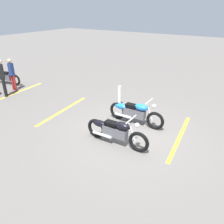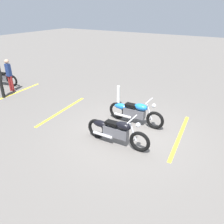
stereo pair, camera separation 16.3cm
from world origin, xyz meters
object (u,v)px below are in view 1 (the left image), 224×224
bystander_secondary (12,73)px  bollard_post (119,96)px  bystander_near_row (2,76)px  motorcycle_dark_foreground (115,131)px  motorcycle_row_far_left (5,77)px  motorcycle_bright_foreground (134,112)px

bystander_secondary → bollard_post: bystander_secondary is taller
bystander_secondary → bystander_near_row: bearing=-159.0°
motorcycle_dark_foreground → motorcycle_row_far_left: (8.39, -1.83, -0.03)m
bystander_near_row → bystander_secondary: (0.40, -0.78, -0.09)m
motorcycle_row_far_left → bollard_post: (-6.96, -0.84, 0.02)m
bollard_post → motorcycle_dark_foreground: bearing=118.1°
bystander_secondary → bollard_post: bearing=-84.1°
motorcycle_dark_foreground → bystander_secondary: bystander_secondary is taller
motorcycle_row_far_left → bollard_post: bollard_post is taller
bollard_post → motorcycle_bright_foreground: bearing=139.5°
motorcycle_bright_foreground → bystander_secondary: bystander_secondary is taller
motorcycle_bright_foreground → bystander_secondary: size_ratio=1.35×
bystander_secondary → bollard_post: (-5.68, -1.22, -0.47)m
motorcycle_row_far_left → bystander_near_row: (-1.68, 1.16, 0.58)m
motorcycle_row_far_left → bystander_near_row: 2.12m
motorcycle_bright_foreground → bystander_secondary: (6.99, 0.10, 0.46)m
bystander_near_row → motorcycle_row_far_left: bearing=-85.1°
bollard_post → bystander_secondary: bearing=12.1°
motorcycle_dark_foreground → bystander_near_row: bystander_near_row is taller
motorcycle_bright_foreground → bystander_near_row: 6.67m
motorcycle_row_far_left → motorcycle_bright_foreground: bearing=165.6°
motorcycle_dark_foreground → motorcycle_row_far_left: size_ratio=1.06×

